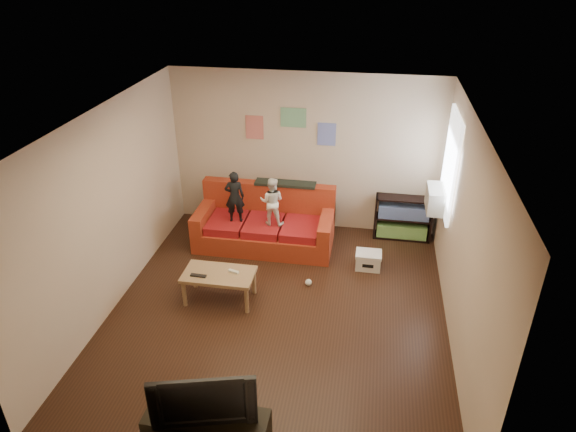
% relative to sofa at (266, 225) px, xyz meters
% --- Properties ---
extents(room_shell, '(4.52, 5.02, 2.72)m').
position_rel_sofa_xyz_m(room_shell, '(0.54, -1.75, 1.02)').
color(room_shell, '#331D11').
rests_on(room_shell, ground).
extents(sofa, '(2.23, 1.02, 0.98)m').
position_rel_sofa_xyz_m(sofa, '(0.00, 0.00, 0.00)').
color(sofa, '#A03019').
rests_on(sofa, ground).
extents(child_a, '(0.34, 0.26, 0.86)m').
position_rel_sofa_xyz_m(child_a, '(-0.45, -0.18, 0.57)').
color(child_a, black).
rests_on(child_a, sofa).
extents(child_b, '(0.39, 0.30, 0.79)m').
position_rel_sofa_xyz_m(child_b, '(0.15, -0.18, 0.53)').
color(child_b, white).
rests_on(child_b, sofa).
extents(coffee_table, '(0.98, 0.54, 0.44)m').
position_rel_sofa_xyz_m(coffee_table, '(-0.31, -1.63, 0.05)').
color(coffee_table, '#A17C53').
rests_on(coffee_table, ground).
extents(remote, '(0.22, 0.06, 0.02)m').
position_rel_sofa_xyz_m(remote, '(-0.56, -1.75, 0.12)').
color(remote, black).
rests_on(remote, coffee_table).
extents(game_controller, '(0.16, 0.09, 0.03)m').
position_rel_sofa_xyz_m(game_controller, '(-0.11, -1.58, 0.13)').
color(game_controller, silver).
rests_on(game_controller, coffee_table).
extents(bookshelf, '(0.94, 0.28, 0.75)m').
position_rel_sofa_xyz_m(bookshelf, '(2.24, 0.55, 0.01)').
color(bookshelf, black).
rests_on(bookshelf, ground).
extents(window, '(0.04, 1.08, 1.48)m').
position_rel_sofa_xyz_m(window, '(2.76, -0.10, 1.31)').
color(window, white).
rests_on(window, room_shell).
extents(ac_unit, '(0.28, 0.55, 0.35)m').
position_rel_sofa_xyz_m(ac_unit, '(2.64, -0.10, 0.75)').
color(ac_unit, '#B7B2A3').
rests_on(ac_unit, window).
extents(artwork_left, '(0.30, 0.01, 0.40)m').
position_rel_sofa_xyz_m(artwork_left, '(-0.31, 0.73, 1.42)').
color(artwork_left, '#D87266').
rests_on(artwork_left, room_shell).
extents(artwork_center, '(0.42, 0.01, 0.32)m').
position_rel_sofa_xyz_m(artwork_center, '(0.34, 0.73, 1.62)').
color(artwork_center, '#72B27F').
rests_on(artwork_center, room_shell).
extents(artwork_right, '(0.30, 0.01, 0.38)m').
position_rel_sofa_xyz_m(artwork_right, '(0.89, 0.73, 1.37)').
color(artwork_right, '#727FCC').
rests_on(artwork_right, room_shell).
extents(file_box, '(0.39, 0.30, 0.27)m').
position_rel_sofa_xyz_m(file_box, '(1.71, -0.49, -0.19)').
color(file_box, white).
rests_on(file_box, ground).
extents(tv_stand, '(1.21, 0.41, 0.45)m').
position_rel_sofa_xyz_m(tv_stand, '(0.26, -3.99, -0.10)').
color(tv_stand, black).
rests_on(tv_stand, ground).
extents(television, '(0.99, 0.38, 0.57)m').
position_rel_sofa_xyz_m(television, '(0.26, -3.99, 0.41)').
color(television, black).
rests_on(television, tv_stand).
extents(tissue, '(0.12, 0.12, 0.10)m').
position_rel_sofa_xyz_m(tissue, '(0.87, -1.10, -0.28)').
color(tissue, silver).
rests_on(tissue, ground).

